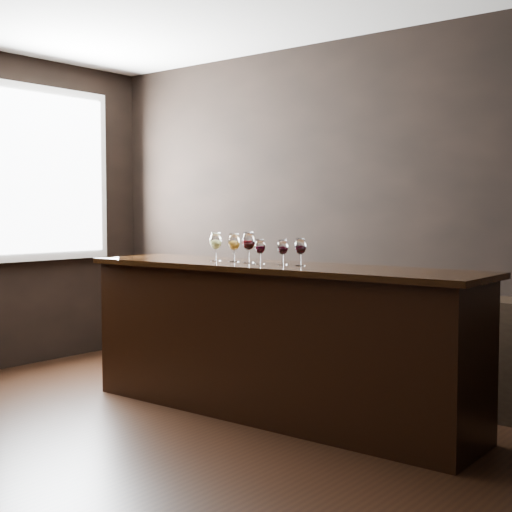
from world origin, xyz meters
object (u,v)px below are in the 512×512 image
Objects in this scene: bar_counter at (274,343)px; glass_red_d at (300,247)px; glass_white at (216,242)px; glass_amber at (234,243)px; back_bar_shelf at (375,342)px; glass_red_c at (283,248)px; glass_red_a at (249,242)px; glass_red_b at (260,247)px.

glass_red_d is (0.21, 0.01, 0.67)m from bar_counter.
glass_amber is at bearing 5.96° from glass_white.
glass_red_c reaches higher than back_bar_shelf.
glass_red_b is (0.14, -0.05, -0.03)m from glass_red_a.
glass_white is at bearing -179.91° from glass_red_d.
glass_amber is 1.19× the size of glass_red_c.
bar_counter is 1.28× the size of back_bar_shelf.
glass_amber is 0.59m from glass_red_d.
back_bar_shelf is (0.25, 0.95, -0.10)m from bar_counter.
glass_red_d reaches higher than bar_counter.
glass_white is at bearing 178.49° from bar_counter.
glass_white is at bearing -179.06° from glass_red_a.
bar_counter is at bearing -104.93° from back_bar_shelf.
glass_amber is 1.19× the size of glass_red_b.
glass_white is 0.31m from glass_red_a.
back_bar_shelf is 10.76× the size of glass_white.
back_bar_shelf is 1.22m from glass_red_c.
glass_red_a is at bearing 179.51° from glass_red_d.
back_bar_shelf is at bearing 87.55° from glass_red_d.
glass_red_b is (0.29, -0.06, -0.02)m from glass_amber.
glass_white is 0.45m from glass_red_b.
glass_red_c is (-0.18, -0.95, 0.75)m from back_bar_shelf.
glass_white is 0.75m from glass_red_d.
glass_red_c is at bearing -100.83° from back_bar_shelf.
bar_counter is 16.83× the size of glass_red_c.
glass_white is 1.22× the size of glass_red_c.
glass_white reaches higher than glass_red_c.
glass_red_c is at bearing -2.83° from glass_amber.
glass_red_c is (0.61, -0.01, -0.03)m from glass_white.
glass_red_d is at bearing 1.37° from bar_counter.
glass_white reaches higher than glass_amber.
glass_red_c is at bearing -177.34° from glass_red_d.
back_bar_shelf is 13.09× the size of glass_red_b.
glass_red_a is 1.28× the size of glass_red_c.
bar_counter is 0.70m from glass_red_d.
glass_amber is at bearing -124.43° from back_bar_shelf.
glass_red_a is 1.27× the size of glass_red_b.
glass_red_c is (0.45, -0.02, -0.02)m from glass_amber.
glass_red_d is (0.45, -0.00, -0.02)m from glass_red_a.
bar_counter is at bearing 20.35° from glass_red_b.
glass_red_a is at bearing 176.35° from bar_counter.
glass_red_b is at bearing -5.38° from glass_white.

